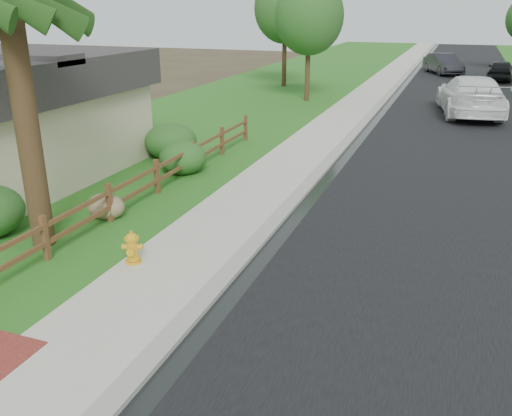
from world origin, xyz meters
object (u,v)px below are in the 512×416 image
at_px(ranch_fence, 135,187).
at_px(fire_hydrant, 132,248).
at_px(white_suv, 471,95).
at_px(dark_car_mid, 501,70).

bearing_deg(ranch_fence, fire_hydrant, -58.80).
bearing_deg(white_suv, fire_hydrant, 63.52).
bearing_deg(fire_hydrant, white_suv, 72.11).
relative_size(white_suv, dark_car_mid, 1.56).
distance_m(fire_hydrant, white_suv, 22.00).
height_order(white_suv, dark_car_mid, white_suv).
bearing_deg(white_suv, ranch_fence, 55.46).
distance_m(fire_hydrant, dark_car_mid, 37.18).
relative_size(fire_hydrant, dark_car_mid, 0.17).
height_order(ranch_fence, dark_car_mid, dark_car_mid).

